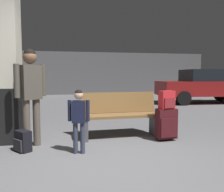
% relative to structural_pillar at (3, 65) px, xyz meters
% --- Properties ---
extents(ground_plane, '(18.00, 18.00, 0.10)m').
position_rel_structural_pillar_xyz_m(ground_plane, '(1.70, 2.36, -1.46)').
color(ground_plane, slate).
extents(garage_back_wall, '(18.00, 0.12, 2.80)m').
position_rel_structural_pillar_xyz_m(garage_back_wall, '(1.70, 11.22, -0.01)').
color(garage_back_wall, '#565658').
rests_on(garage_back_wall, ground_plane).
extents(structural_pillar, '(0.57, 0.57, 2.85)m').
position_rel_structural_pillar_xyz_m(structural_pillar, '(0.00, 0.00, 0.00)').
color(structural_pillar, black).
rests_on(structural_pillar, ground_plane).
extents(bench, '(1.63, 0.61, 0.89)m').
position_rel_structural_pillar_xyz_m(bench, '(2.17, -0.03, -0.97)').
color(bench, brown).
rests_on(bench, ground_plane).
extents(suitcase, '(0.40, 0.26, 0.60)m').
position_rel_structural_pillar_xyz_m(suitcase, '(2.96, -0.48, -1.09)').
color(suitcase, '#471419').
rests_on(suitcase, ground_plane).
extents(backpack_bright, '(0.31, 0.24, 0.34)m').
position_rel_structural_pillar_xyz_m(backpack_bright, '(2.96, -0.48, -0.64)').
color(backpack_bright, red).
rests_on(backpack_bright, suitcase).
extents(child, '(0.34, 0.23, 1.01)m').
position_rel_structural_pillar_xyz_m(child, '(1.30, -0.93, -0.79)').
color(child, '#33384C').
rests_on(child, ground_plane).
extents(adult, '(0.48, 0.38, 1.68)m').
position_rel_structural_pillar_xyz_m(adult, '(0.52, -0.40, -0.38)').
color(adult, brown).
rests_on(adult, ground_plane).
extents(backpack_dark_floor, '(0.31, 0.32, 0.34)m').
position_rel_structural_pillar_xyz_m(backpack_dark_floor, '(0.41, -0.67, -1.25)').
color(backpack_dark_floor, black).
rests_on(backpack_dark_floor, ground_plane).
extents(parked_car_side, '(4.20, 2.00, 1.51)m').
position_rel_structural_pillar_xyz_m(parked_car_side, '(7.28, 5.15, -0.61)').
color(parked_car_side, maroon).
rests_on(parked_car_side, ground_plane).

